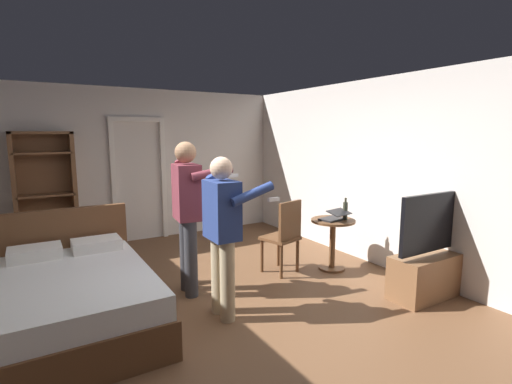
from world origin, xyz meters
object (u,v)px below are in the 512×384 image
bottle_on_table (345,210)px  person_blue_shirt (223,227)px  tv_flatscreen (430,266)px  wooden_chair (284,234)px  side_table (333,236)px  person_striped_shirt (188,208)px  suitcase_dark (93,254)px  bookshelf (45,190)px  laptop (334,217)px  bed (75,297)px

bottle_on_table → person_blue_shirt: person_blue_shirt is taller
tv_flatscreen → wooden_chair: tv_flatscreen is taller
side_table → person_striped_shirt: bearing=172.0°
suitcase_dark → wooden_chair: bearing=-20.4°
bookshelf → suitcase_dark: 1.31m
bottle_on_table → person_blue_shirt: size_ratio=0.18×
suitcase_dark → laptop: bearing=-17.3°
tv_flatscreen → suitcase_dark: size_ratio=2.47×
bed → suitcase_dark: (0.40, 1.76, -0.13)m
wooden_chair → person_blue_shirt: person_blue_shirt is taller
tv_flatscreen → laptop: tv_flatscreen is taller
bed → bookshelf: (-0.09, 2.62, 0.71)m
wooden_chair → person_blue_shirt: (-1.22, -0.66, 0.39)m
laptop → person_striped_shirt: person_striped_shirt is taller
bookshelf → side_table: bearing=-39.4°
bottle_on_table → wooden_chair: 0.90m
laptop → bottle_on_table: bottle_on_table is taller
tv_flatscreen → bottle_on_table: tv_flatscreen is taller
bottle_on_table → person_blue_shirt: 2.05m
tv_flatscreen → side_table: (-0.38, 1.23, 0.11)m
person_striped_shirt → person_blue_shirt: bearing=-83.2°
wooden_chair → bottle_on_table: bearing=-20.4°
bed → bottle_on_table: bearing=-2.7°
wooden_chair → bed: bearing=-176.9°
person_striped_shirt → wooden_chair: bearing=-2.6°
bottle_on_table → person_striped_shirt: person_striped_shirt is taller
bottle_on_table → person_blue_shirt: bearing=-169.6°
bookshelf → laptop: size_ratio=4.98×
bookshelf → side_table: size_ratio=2.70×
suitcase_dark → bed: bearing=-86.1°
wooden_chair → person_blue_shirt: 1.44m
bed → tv_flatscreen: (3.58, -1.31, 0.05)m
bed → bookshelf: bearing=92.0°
side_table → bottle_on_table: (0.14, -0.08, 0.36)m
laptop → person_striped_shirt: size_ratio=0.21×
bookshelf → person_blue_shirt: bearing=-65.8°
bookshelf → laptop: bearing=-40.0°
person_striped_shirt → laptop: bearing=-9.3°
wooden_chair → suitcase_dark: (-2.14, 1.62, -0.37)m
bookshelf → wooden_chair: 3.66m
tv_flatscreen → wooden_chair: bearing=125.5°
person_blue_shirt → person_striped_shirt: bearing=96.8°
wooden_chair → suitcase_dark: size_ratio=2.03×
bed → bookshelf: size_ratio=1.04×
wooden_chair → suitcase_dark: 2.71m
tv_flatscreen → wooden_chair: 1.78m
bookshelf → person_blue_shirt: (1.42, -3.15, -0.08)m
wooden_chair → person_blue_shirt: bearing=-151.4°
side_table → bottle_on_table: 0.39m
bookshelf → tv_flatscreen: (3.67, -3.93, -0.66)m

